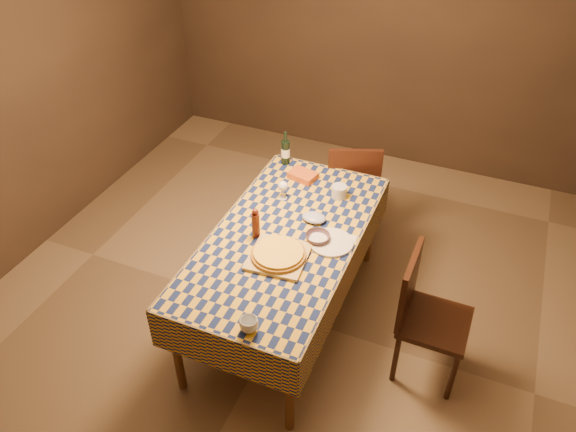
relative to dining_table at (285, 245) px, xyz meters
The scene contains 16 objects.
room 0.66m from the dining_table, ahead, with size 5.00×5.10×2.70m.
dining_table is the anchor object (origin of this frame).
cutting_board 0.24m from the dining_table, 77.97° to the right, with size 0.35×0.35×0.02m, color tan.
pizza 0.25m from the dining_table, 77.97° to the right, with size 0.39×0.39×0.03m.
pepper_mill 0.26m from the dining_table, 156.87° to the right, with size 0.07×0.07×0.22m.
bowl 0.24m from the dining_table, ahead, with size 0.16×0.16×0.05m, color #5A404C.
wine_glass 0.46m from the dining_table, 114.87° to the left, with size 0.07×0.07×0.14m.
wine_bottle 0.92m from the dining_table, 112.71° to the left, with size 0.09×0.09×0.27m.
deli_tub 0.60m from the dining_table, 71.52° to the left, with size 0.11×0.11×0.09m, color silver.
takeout_container 0.70m from the dining_table, 101.73° to the left, with size 0.20×0.14×0.05m, color #B54E17.
white_plate 0.32m from the dining_table, ahead, with size 0.29×0.29×0.02m, color silver.
tumbler 0.84m from the dining_table, 80.78° to the right, with size 0.11×0.11×0.08m, color silver.
flour_patch 0.34m from the dining_table, 13.52° to the left, with size 0.25×0.19×0.00m, color silver.
flour_bag 0.28m from the dining_table, 62.64° to the left, with size 0.17×0.13×0.05m, color #9AA3C5.
chair_far 1.10m from the dining_table, 82.81° to the left, with size 0.54×0.55×0.93m.
chair_right 0.99m from the dining_table, ahead, with size 0.43×0.42×0.93m.
Camera 1 is at (1.12, -2.62, 3.14)m, focal length 35.00 mm.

